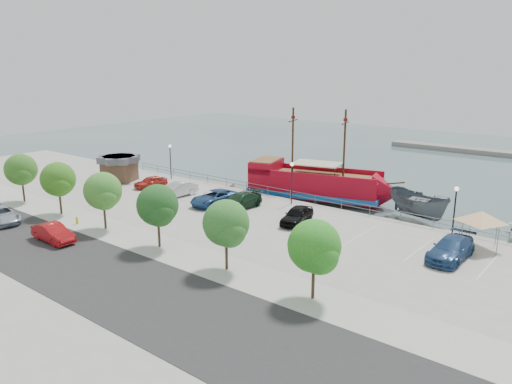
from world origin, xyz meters
The scene contains 31 objects.
ground centered at (0.00, 0.00, -1.00)m, with size 160.00×160.00×0.00m, color #374A4C.
land_slab centered at (0.00, -21.00, -0.60)m, with size 100.00×58.00×1.20m, color gray.
street centered at (0.00, -16.00, 0.01)m, with size 100.00×8.00×0.04m, color #282626.
sidewalk centered at (0.00, -10.00, 0.01)m, with size 100.00×4.00×0.05m, color #ADAB96.
seawall_railing centered at (0.00, 7.80, 0.53)m, with size 50.00×0.06×1.00m.
far_shore centered at (10.00, 55.00, -0.60)m, with size 40.00×3.00×0.80m, color gray.
pirate_ship centered at (0.34, 12.55, 0.78)m, with size 17.19×8.65×10.64m.
patrol_boat centered at (11.11, 11.85, 0.39)m, with size 2.70×7.19×2.78m, color #4B5359.
dock_west centered at (-15.30, 9.20, -0.78)m, with size 7.70×2.20×0.44m, color gray.
dock_mid centered at (9.10, 9.20, -0.82)m, with size 6.38×1.82×0.36m, color gray.
dock_east centered at (16.09, 9.20, -0.81)m, with size 6.68×1.91×0.38m, color gray.
shed centered at (-22.06, 1.93, 1.64)m, with size 4.93×4.93×3.09m.
canopy_tent centered at (18.33, 5.45, 2.91)m, with size 4.93×4.93×3.35m.
street_van centered at (-16.85, -14.76, 0.71)m, with size 2.34×5.08×1.41m, color #9EA6B6.
street_sedan centered at (-8.60, -14.46, 0.72)m, with size 1.52×4.37×1.44m, color #A61014.
fire_hydrant centered at (-11.09, -10.80, 0.38)m, with size 0.24×0.24×0.70m.
lamp_post_left centered at (-18.00, 6.50, 2.94)m, with size 0.36×0.36×4.28m.
lamp_post_mid centered at (0.00, 6.50, 2.94)m, with size 0.36×0.36×4.28m.
lamp_post_right centered at (16.00, 6.50, 2.94)m, with size 0.36×0.36×4.28m.
tree_a centered at (-21.85, -10.07, 3.30)m, with size 3.30×3.20×5.00m.
tree_b centered at (-14.85, -10.07, 3.30)m, with size 3.30×3.20×5.00m.
tree_c centered at (-7.85, -10.07, 3.30)m, with size 3.30×3.20×5.00m.
tree_d centered at (-0.85, -10.07, 3.30)m, with size 3.30×3.20×5.00m.
tree_e centered at (6.15, -10.07, 3.30)m, with size 3.30×3.20×5.00m.
tree_f centered at (13.15, -10.07, 3.30)m, with size 3.30×3.20×5.00m.
parked_car_a centered at (-16.58, 2.12, 0.66)m, with size 1.56×3.88×1.32m, color #B3281D.
parked_car_b centered at (-11.24, 1.33, 0.75)m, with size 1.59×4.57×1.50m, color silver.
parked_car_c centered at (-5.87, 1.40, 0.74)m, with size 2.46×5.32×1.48m, color navy.
parked_car_d centered at (-3.03, 1.96, 0.75)m, with size 2.11×5.19×1.51m, color #15301B.
parked_car_e centered at (3.99, 1.59, 0.76)m, with size 1.80×4.48×1.53m, color black.
parked_car_h centered at (17.43, 1.63, 0.79)m, with size 2.23×5.47×1.59m, color navy.
Camera 1 is at (27.60, -33.77, 13.85)m, focal length 35.00 mm.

